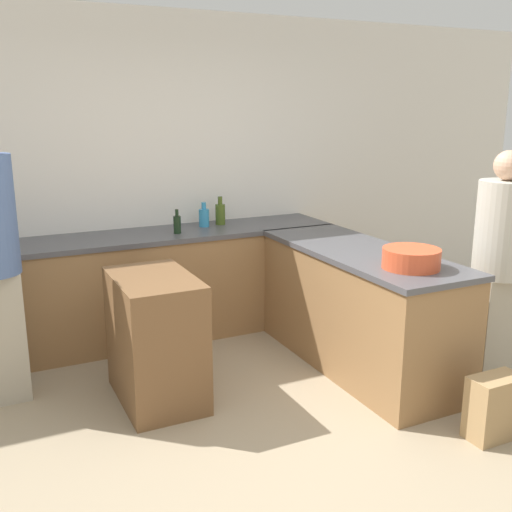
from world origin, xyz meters
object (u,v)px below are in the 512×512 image
object	(u,v)px
mixing_bowl	(411,258)
wine_bottle_dark	(177,224)
olive_oil_bottle	(220,213)
island_table	(156,339)
dish_soap_bottle	(204,217)
paper_bag	(494,407)
person_at_peninsula	(499,262)

from	to	relation	value
mixing_bowl	wine_bottle_dark	xyz separation A→B (m)	(-1.01, 1.69, 0.01)
mixing_bowl	olive_oil_bottle	world-z (taller)	olive_oil_bottle
island_table	dish_soap_bottle	distance (m)	1.53
olive_oil_bottle	dish_soap_bottle	xyz separation A→B (m)	(-0.16, -0.03, -0.01)
paper_bag	wine_bottle_dark	bearing A→B (deg)	116.17
dish_soap_bottle	person_at_peninsula	size ratio (longest dim) A/B	0.13
wine_bottle_dark	paper_bag	distance (m)	2.73
olive_oil_bottle	person_at_peninsula	bearing A→B (deg)	-58.14
olive_oil_bottle	paper_bag	world-z (taller)	olive_oil_bottle
dish_soap_bottle	paper_bag	world-z (taller)	dish_soap_bottle
mixing_bowl	dish_soap_bottle	xyz separation A→B (m)	(-0.71, 1.86, 0.02)
mixing_bowl	dish_soap_bottle	size ratio (longest dim) A/B	1.77
mixing_bowl	paper_bag	xyz separation A→B (m)	(0.14, -0.65, -0.77)
island_table	person_at_peninsula	xyz separation A→B (m)	(2.20, -0.79, 0.46)
wine_bottle_dark	paper_bag	xyz separation A→B (m)	(1.15, -2.34, -0.79)
paper_bag	mixing_bowl	bearing A→B (deg)	101.81
olive_oil_bottle	dish_soap_bottle	world-z (taller)	olive_oil_bottle
dish_soap_bottle	island_table	bearing A→B (deg)	-124.32
island_table	person_at_peninsula	bearing A→B (deg)	-19.65
island_table	olive_oil_bottle	bearing A→B (deg)	51.21
olive_oil_bottle	person_at_peninsula	size ratio (longest dim) A/B	0.15
paper_bag	dish_soap_bottle	bearing A→B (deg)	108.70
mixing_bowl	wine_bottle_dark	bearing A→B (deg)	120.98
olive_oil_bottle	dish_soap_bottle	size ratio (longest dim) A/B	1.17
person_at_peninsula	paper_bag	world-z (taller)	person_at_peninsula
wine_bottle_dark	person_at_peninsula	size ratio (longest dim) A/B	0.12
wine_bottle_dark	olive_oil_bottle	bearing A→B (deg)	23.15
mixing_bowl	paper_bag	world-z (taller)	mixing_bowl
mixing_bowl	person_at_peninsula	distance (m)	0.70
paper_bag	person_at_peninsula	bearing A→B (deg)	45.37
island_table	mixing_bowl	xyz separation A→B (m)	(1.52, -0.69, 0.54)
island_table	olive_oil_bottle	distance (m)	1.64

